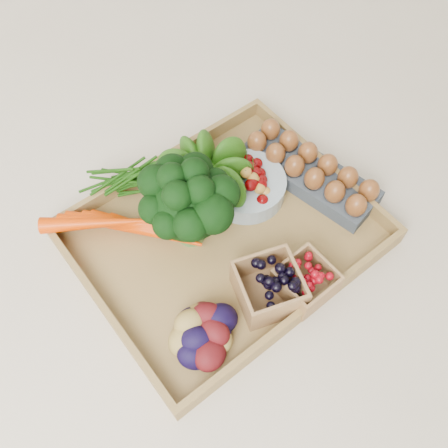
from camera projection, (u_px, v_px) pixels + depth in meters
ground at (224, 240)px, 1.01m from camera, size 4.00×4.00×0.00m
tray at (224, 238)px, 1.00m from camera, size 0.55×0.45×0.01m
carrots at (133, 226)px, 0.97m from camera, size 0.22×0.15×0.05m
lettuce at (205, 171)px, 1.00m from camera, size 0.13×0.13×0.13m
broccoli at (189, 216)px, 0.93m from camera, size 0.18×0.18×0.14m
cherry_bowl at (246, 186)px, 1.03m from camera, size 0.16×0.16×0.04m
egg_carton at (309, 175)px, 1.05m from camera, size 0.16×0.31×0.03m
potatoes at (202, 327)px, 0.85m from camera, size 0.15×0.15×0.09m
punnet_blackberry at (269, 287)px, 0.89m from camera, size 0.14×0.14×0.08m
punnet_raspberry at (305, 282)px, 0.90m from camera, size 0.09×0.09×0.06m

